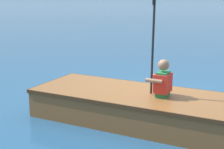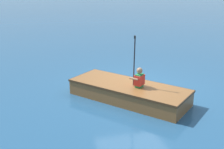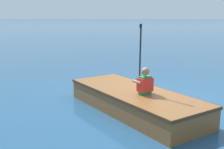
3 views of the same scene
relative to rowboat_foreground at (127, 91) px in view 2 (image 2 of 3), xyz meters
name	(u,v)px [view 2 (image 2 of 3)]	position (x,y,z in m)	size (l,w,h in m)	color
ground_plane	(136,87)	(0.86, -0.61, -0.26)	(300.00, 300.00, 0.00)	navy
rowboat_foreground	(127,91)	(0.00, 0.00, 0.00)	(3.52, 3.30, 0.47)	brown
person_paddler	(139,78)	(-0.30, -0.26, 0.48)	(0.46, 0.46, 1.45)	#267F3F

